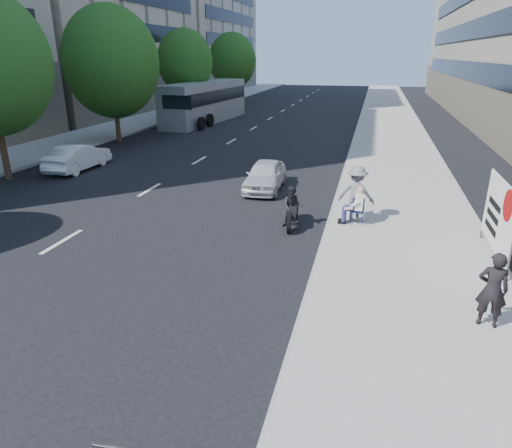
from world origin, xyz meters
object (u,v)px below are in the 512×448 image
(bus, at_px, (206,102))
(protest_banner, at_px, (499,215))
(white_sedan_mid, at_px, (78,157))
(jogger, at_px, (356,193))
(pedestrian_woman, at_px, (492,290))
(motorcycle, at_px, (293,209))
(seated_protester, at_px, (355,203))
(white_sedan_near, at_px, (265,175))

(bus, bearing_deg, protest_banner, -49.37)
(white_sedan_mid, bearing_deg, bus, -90.49)
(bus, bearing_deg, jogger, -53.48)
(pedestrian_woman, bearing_deg, motorcycle, -37.69)
(jogger, relative_size, white_sedan_mid, 0.48)
(seated_protester, bearing_deg, bus, 120.70)
(white_sedan_mid, distance_m, motorcycle, 13.01)
(white_sedan_mid, xyz_separation_m, motorcycle, (11.87, -5.33, -0.02))
(pedestrian_woman, distance_m, bus, 33.12)
(bus, bearing_deg, white_sedan_mid, -85.31)
(white_sedan_near, relative_size, motorcycle, 1.78)
(white_sedan_near, xyz_separation_m, bus, (-9.72, 19.22, 1.01))
(white_sedan_near, bearing_deg, white_sedan_mid, 171.41)
(white_sedan_mid, xyz_separation_m, bus, (0.22, 18.09, 0.98))
(seated_protester, relative_size, white_sedan_mid, 0.33)
(jogger, distance_m, motorcycle, 2.22)
(protest_banner, height_order, motorcycle, protest_banner)
(pedestrian_woman, height_order, white_sedan_mid, pedestrian_woman)
(protest_banner, distance_m, bus, 30.45)
(white_sedan_mid, height_order, bus, bus)
(jogger, bearing_deg, seated_protester, 97.38)
(pedestrian_woman, height_order, motorcycle, pedestrian_woman)
(white_sedan_mid, bearing_deg, white_sedan_near, 173.71)
(seated_protester, height_order, white_sedan_mid, seated_protester)
(seated_protester, xyz_separation_m, pedestrian_woman, (3.03, -5.56, 0.11))
(pedestrian_woman, bearing_deg, white_sedan_near, -45.30)
(seated_protester, bearing_deg, motorcycle, -169.15)
(jogger, distance_m, white_sedan_mid, 14.65)
(seated_protester, xyz_separation_m, motorcycle, (-2.03, -0.39, -0.24))
(white_sedan_near, bearing_deg, bus, 114.73)
(white_sedan_mid, bearing_deg, protest_banner, 159.35)
(pedestrian_woman, xyz_separation_m, white_sedan_near, (-6.98, 9.37, -0.36))
(pedestrian_woman, xyz_separation_m, motorcycle, (-5.05, 5.17, -0.34))
(white_sedan_near, height_order, bus, bus)
(seated_protester, bearing_deg, jogger, 88.26)
(pedestrian_woman, xyz_separation_m, bus, (-16.70, 28.59, 0.65))
(jogger, relative_size, protest_banner, 0.62)
(protest_banner, bearing_deg, motorcycle, 166.22)
(pedestrian_woman, height_order, bus, bus)
(pedestrian_woman, relative_size, motorcycle, 0.81)
(jogger, height_order, white_sedan_near, jogger)
(jogger, distance_m, bus, 26.48)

